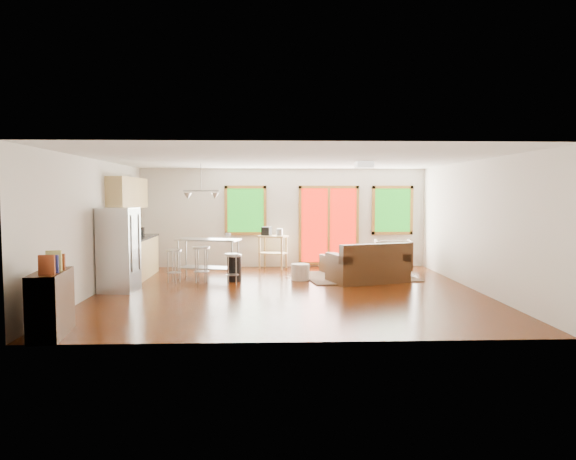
{
  "coord_description": "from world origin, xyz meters",
  "views": [
    {
      "loc": [
        -0.39,
        -10.05,
        1.92
      ],
      "look_at": [
        0.0,
        0.3,
        1.2
      ],
      "focal_mm": 32.0,
      "sensor_mm": 36.0,
      "label": 1
    }
  ],
  "objects_px": {
    "loveseat": "(368,266)",
    "ottoman": "(337,264)",
    "island": "(208,251)",
    "rug": "(358,276)",
    "armchair": "(393,254)",
    "kitchen_cart": "(272,240)",
    "refrigerator": "(119,250)",
    "coffee_table": "(372,263)"
  },
  "relations": [
    {
      "from": "ottoman",
      "to": "kitchen_cart",
      "type": "bearing_deg",
      "value": 153.31
    },
    {
      "from": "refrigerator",
      "to": "island",
      "type": "distance_m",
      "value": 2.23
    },
    {
      "from": "rug",
      "to": "ottoman",
      "type": "xyz_separation_m",
      "value": [
        -0.4,
        0.65,
        0.21
      ]
    },
    {
      "from": "rug",
      "to": "kitchen_cart",
      "type": "relative_size",
      "value": 2.26
    },
    {
      "from": "ottoman",
      "to": "island",
      "type": "bearing_deg",
      "value": -167.85
    },
    {
      "from": "armchair",
      "to": "refrigerator",
      "type": "relative_size",
      "value": 0.54
    },
    {
      "from": "loveseat",
      "to": "armchair",
      "type": "relative_size",
      "value": 2.03
    },
    {
      "from": "loveseat",
      "to": "coffee_table",
      "type": "xyz_separation_m",
      "value": [
        0.26,
        0.87,
        -0.04
      ]
    },
    {
      "from": "rug",
      "to": "refrigerator",
      "type": "height_order",
      "value": "refrigerator"
    },
    {
      "from": "refrigerator",
      "to": "loveseat",
      "type": "bearing_deg",
      "value": 16.25
    },
    {
      "from": "refrigerator",
      "to": "kitchen_cart",
      "type": "relative_size",
      "value": 1.54
    },
    {
      "from": "rug",
      "to": "loveseat",
      "type": "distance_m",
      "value": 0.76
    },
    {
      "from": "kitchen_cart",
      "to": "refrigerator",
      "type": "bearing_deg",
      "value": -135.16
    },
    {
      "from": "ottoman",
      "to": "island",
      "type": "height_order",
      "value": "island"
    },
    {
      "from": "armchair",
      "to": "island",
      "type": "distance_m",
      "value": 4.48
    },
    {
      "from": "kitchen_cart",
      "to": "rug",
      "type": "bearing_deg",
      "value": -36.06
    },
    {
      "from": "loveseat",
      "to": "refrigerator",
      "type": "distance_m",
      "value": 5.24
    },
    {
      "from": "loveseat",
      "to": "ottoman",
      "type": "distance_m",
      "value": 1.42
    },
    {
      "from": "armchair",
      "to": "ottoman",
      "type": "xyz_separation_m",
      "value": [
        -1.38,
        0.02,
        -0.23
      ]
    },
    {
      "from": "rug",
      "to": "island",
      "type": "height_order",
      "value": "island"
    },
    {
      "from": "coffee_table",
      "to": "armchair",
      "type": "xyz_separation_m",
      "value": [
        0.59,
        0.43,
        0.15
      ]
    },
    {
      "from": "armchair",
      "to": "refrigerator",
      "type": "height_order",
      "value": "refrigerator"
    },
    {
      "from": "armchair",
      "to": "kitchen_cart",
      "type": "relative_size",
      "value": 0.84
    },
    {
      "from": "ottoman",
      "to": "refrigerator",
      "type": "relative_size",
      "value": 0.4
    },
    {
      "from": "coffee_table",
      "to": "ottoman",
      "type": "xyz_separation_m",
      "value": [
        -0.79,
        0.44,
        -0.09
      ]
    },
    {
      "from": "loveseat",
      "to": "coffee_table",
      "type": "height_order",
      "value": "loveseat"
    },
    {
      "from": "ottoman",
      "to": "kitchen_cart",
      "type": "height_order",
      "value": "kitchen_cart"
    },
    {
      "from": "armchair",
      "to": "rug",
      "type": "bearing_deg",
      "value": 42.05
    },
    {
      "from": "rug",
      "to": "island",
      "type": "distance_m",
      "value": 3.51
    },
    {
      "from": "coffee_table",
      "to": "ottoman",
      "type": "height_order",
      "value": "ottoman"
    },
    {
      "from": "coffee_table",
      "to": "refrigerator",
      "type": "bearing_deg",
      "value": -161.69
    },
    {
      "from": "rug",
      "to": "coffee_table",
      "type": "relative_size",
      "value": 2.6
    },
    {
      "from": "loveseat",
      "to": "coffee_table",
      "type": "relative_size",
      "value": 1.96
    },
    {
      "from": "ottoman",
      "to": "refrigerator",
      "type": "distance_m",
      "value": 5.16
    },
    {
      "from": "rug",
      "to": "kitchen_cart",
      "type": "xyz_separation_m",
      "value": [
        -1.98,
        1.44,
        0.73
      ]
    },
    {
      "from": "ottoman",
      "to": "kitchen_cart",
      "type": "xyz_separation_m",
      "value": [
        -1.57,
        0.79,
        0.52
      ]
    },
    {
      "from": "island",
      "to": "ottoman",
      "type": "bearing_deg",
      "value": 12.15
    },
    {
      "from": "loveseat",
      "to": "armchair",
      "type": "distance_m",
      "value": 1.56
    },
    {
      "from": "island",
      "to": "rug",
      "type": "bearing_deg",
      "value": 0.13
    },
    {
      "from": "loveseat",
      "to": "island",
      "type": "bearing_deg",
      "value": 151.81
    },
    {
      "from": "island",
      "to": "kitchen_cart",
      "type": "relative_size",
      "value": 1.41
    },
    {
      "from": "ottoman",
      "to": "island",
      "type": "relative_size",
      "value": 0.43
    }
  ]
}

